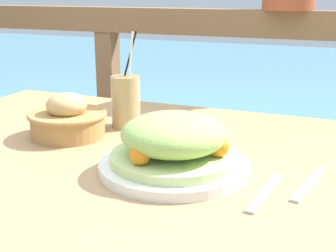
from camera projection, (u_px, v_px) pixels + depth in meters
patio_table at (129, 187)px, 1.06m from camera, size 1.28×0.90×0.72m
railing_fence at (220, 90)px, 1.67m from camera, size 2.80×0.08×1.00m
sea_backdrop at (300, 95)px, 4.04m from camera, size 12.00×4.00×0.37m
salad_plate at (174, 147)px, 0.91m from camera, size 0.30×0.30×0.12m
drink_glass at (126, 101)px, 1.21m from camera, size 0.08×0.08×0.25m
bread_basket at (68, 119)px, 1.14m from camera, size 0.19×0.19×0.11m
fork at (265, 192)px, 0.83m from camera, size 0.03×0.18×0.00m
knife at (309, 183)px, 0.86m from camera, size 0.05×0.18×0.00m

